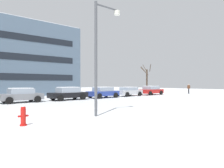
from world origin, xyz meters
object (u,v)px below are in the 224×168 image
(parked_car_black, at_px, (68,93))
(parked_car_silver, at_px, (129,91))
(parked_car_red, at_px, (151,90))
(street_lamp, at_px, (100,47))
(fire_hydrant, at_px, (23,115))
(parked_car_gray, at_px, (21,95))
(parked_car_blue, at_px, (103,92))
(pedestrian_crossing, at_px, (189,88))

(parked_car_black, distance_m, parked_car_silver, 9.74)
(parked_car_silver, relative_size, parked_car_red, 0.93)
(street_lamp, xyz_separation_m, parked_car_red, (18.36, 11.08, -3.20))
(fire_hydrant, height_order, parked_car_gray, parked_car_gray)
(fire_hydrant, bearing_deg, parked_car_blue, 40.29)
(street_lamp, height_order, parked_car_blue, street_lamp)
(parked_car_silver, bearing_deg, parked_car_gray, -179.86)
(parked_car_red, bearing_deg, street_lamp, -148.90)
(street_lamp, distance_m, parked_car_silver, 17.80)
(fire_hydrant, xyz_separation_m, parked_car_gray, (3.11, 11.13, 0.26))
(parked_car_gray, relative_size, parked_car_silver, 0.99)
(parked_car_black, distance_m, parked_car_blue, 4.87)
(fire_hydrant, relative_size, street_lamp, 0.14)
(parked_car_black, xyz_separation_m, parked_car_red, (14.61, 0.21, -0.01))
(fire_hydrant, distance_m, parked_car_black, 13.49)
(fire_hydrant, relative_size, parked_car_silver, 0.23)
(street_lamp, xyz_separation_m, parked_car_blue, (8.62, 10.89, -3.21))
(parked_car_black, height_order, parked_car_blue, parked_car_black)
(fire_hydrant, xyz_separation_m, parked_car_blue, (12.85, 10.89, 0.26))
(parked_car_blue, height_order, pedestrian_crossing, pedestrian_crossing)
(parked_car_black, relative_size, parked_car_silver, 1.07)
(street_lamp, distance_m, parked_car_gray, 11.63)
(fire_hydrant, bearing_deg, parked_car_gray, 74.38)
(street_lamp, distance_m, parked_car_black, 11.93)
(street_lamp, bearing_deg, parked_car_gray, 95.74)
(fire_hydrant, distance_m, parked_car_blue, 16.85)
(street_lamp, xyz_separation_m, parked_car_black, (3.75, 10.87, -3.19))
(parked_car_silver, xyz_separation_m, parked_car_red, (4.87, -0.09, 0.04))
(street_lamp, height_order, parked_car_black, street_lamp)
(parked_car_gray, bearing_deg, fire_hydrant, -105.62)
(fire_hydrant, relative_size, parked_car_black, 0.22)
(parked_car_silver, bearing_deg, parked_car_black, -178.26)
(parked_car_silver, relative_size, pedestrian_crossing, 2.34)
(parked_car_gray, xyz_separation_m, parked_car_black, (4.87, -0.26, 0.01))
(parked_car_gray, distance_m, parked_car_blue, 9.74)
(fire_hydrant, relative_size, parked_car_blue, 0.23)
(parked_car_blue, bearing_deg, pedestrian_crossing, -6.05)
(fire_hydrant, xyz_separation_m, pedestrian_crossing, (30.36, 9.04, 0.52))
(parked_car_blue, bearing_deg, street_lamp, -128.37)
(street_lamp, height_order, pedestrian_crossing, street_lamp)
(parked_car_silver, bearing_deg, parked_car_blue, -176.77)
(street_lamp, bearing_deg, parked_car_silver, 39.61)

